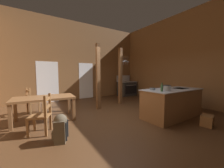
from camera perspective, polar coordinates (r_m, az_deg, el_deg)
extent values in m
cube|color=#4C301C|center=(4.50, 1.95, -14.83)|extent=(8.18, 8.20, 0.10)
cube|color=brown|center=(7.68, -14.31, 9.74)|extent=(8.18, 0.14, 4.30)
cube|color=brown|center=(7.12, 28.28, 9.75)|extent=(0.14, 8.20, 4.30)
cube|color=white|center=(7.24, -26.52, 0.81)|extent=(1.00, 0.01, 2.05)
cube|color=white|center=(7.72, -11.37, 1.41)|extent=(0.84, 0.01, 2.05)
cube|color=brown|center=(4.79, 24.98, -7.75)|extent=(2.11, 0.91, 0.92)
cube|color=#A8AAB2|center=(4.71, 25.18, -2.17)|extent=(2.17, 0.97, 0.02)
cube|color=black|center=(5.11, 27.99, -1.66)|extent=(0.52, 0.40, 0.00)
cube|color=black|center=(5.12, 20.67, -11.53)|extent=(2.00, 0.05, 0.10)
cube|color=#2D2D2D|center=(8.59, 6.60, -2.05)|extent=(1.14, 0.83, 0.90)
cube|color=black|center=(8.32, 8.39, -2.50)|extent=(0.93, 0.07, 0.52)
cylinder|color=#A8AAB2|center=(8.27, 8.53, -0.59)|extent=(0.82, 0.07, 0.02)
cube|color=#A8AAB2|center=(8.55, 6.63, 1.05)|extent=(1.19, 0.87, 0.03)
cube|color=#A8AAB2|center=(8.81, 5.06, 2.50)|extent=(1.14, 0.11, 0.40)
cylinder|color=black|center=(8.61, 8.53, 1.18)|extent=(0.21, 0.21, 0.01)
cylinder|color=black|center=(8.27, 6.08, 1.07)|extent=(0.21, 0.21, 0.01)
cylinder|color=black|center=(8.83, 7.15, 1.28)|extent=(0.21, 0.21, 0.01)
cylinder|color=black|center=(8.50, 4.71, 1.17)|extent=(0.21, 0.21, 0.01)
cylinder|color=black|center=(8.50, 10.09, 0.34)|extent=(0.05, 0.03, 0.04)
cylinder|color=black|center=(8.35, 9.04, 0.28)|extent=(0.05, 0.03, 0.04)
cylinder|color=black|center=(8.19, 7.95, 0.21)|extent=(0.05, 0.03, 0.04)
cylinder|color=black|center=(8.04, 6.82, 0.14)|extent=(0.05, 0.03, 0.04)
cube|color=brown|center=(6.19, 3.72, 3.48)|extent=(0.15, 0.15, 2.65)
cube|color=brown|center=(6.38, 5.29, 12.06)|extent=(0.59, 0.13, 0.06)
cylinder|color=#A8AAB2|center=(6.35, 5.04, 11.06)|extent=(0.01, 0.01, 0.23)
cylinder|color=#A8AAB2|center=(6.33, 5.04, 9.84)|extent=(0.24, 0.24, 0.04)
cylinder|color=#A8AAB2|center=(6.33, 5.03, 9.12)|extent=(0.02, 0.02, 0.14)
cylinder|color=#A8AAB2|center=(6.44, 5.92, 11.18)|extent=(0.01, 0.01, 0.18)
cylinder|color=#A8AAB2|center=(6.43, 5.91, 10.20)|extent=(0.21, 0.21, 0.04)
cylinder|color=#A8AAB2|center=(6.42, 5.90, 9.48)|extent=(0.02, 0.02, 0.14)
cylinder|color=#A8AAB2|center=(6.53, 6.76, 10.90)|extent=(0.01, 0.01, 0.22)
cylinder|color=#A8AAB2|center=(6.51, 6.75, 9.76)|extent=(0.20, 0.20, 0.04)
cylinder|color=#A8AAB2|center=(6.51, 6.75, 9.05)|extent=(0.02, 0.02, 0.14)
cube|color=brown|center=(5.25, -6.18, 3.25)|extent=(0.14, 0.14, 2.65)
cube|color=brown|center=(4.52, 36.59, -11.27)|extent=(0.41, 0.35, 0.04)
cube|color=brown|center=(4.41, 36.16, -13.67)|extent=(0.10, 0.28, 0.26)
cube|color=brown|center=(4.71, 36.80, -12.55)|extent=(0.10, 0.28, 0.26)
cube|color=brown|center=(4.56, 36.49, -13.05)|extent=(0.37, 0.34, 0.03)
cube|color=brown|center=(4.46, -27.72, -5.44)|extent=(1.75, 1.00, 0.06)
cube|color=brown|center=(4.97, -36.93, -9.21)|extent=(0.08, 0.08, 0.68)
cube|color=brown|center=(4.99, -18.45, -8.45)|extent=(0.08, 0.08, 0.68)
cube|color=brown|center=(4.22, -38.41, -11.63)|extent=(0.08, 0.08, 0.68)
cube|color=brown|center=(4.24, -16.50, -10.71)|extent=(0.08, 0.08, 0.68)
cube|color=brown|center=(3.64, -29.41, -12.25)|extent=(0.57, 0.57, 0.04)
cube|color=brown|center=(3.61, -33.24, -16.33)|extent=(0.06, 0.06, 0.41)
cube|color=brown|center=(3.94, -31.07, -14.46)|extent=(0.06, 0.06, 0.41)
cube|color=brown|center=(3.40, -27.37, -12.57)|extent=(0.06, 0.06, 0.95)
cube|color=brown|center=(3.75, -25.69, -10.91)|extent=(0.06, 0.06, 0.95)
cube|color=brown|center=(3.49, -26.71, -5.93)|extent=(0.17, 0.37, 0.07)
cube|color=brown|center=(3.53, -26.59, -8.97)|extent=(0.17, 0.37, 0.07)
cube|color=brown|center=(5.45, -30.98, -6.80)|extent=(0.54, 0.54, 0.04)
cube|color=brown|center=(5.73, -29.58, -8.51)|extent=(0.06, 0.06, 0.41)
cube|color=brown|center=(5.38, -28.33, -9.30)|extent=(0.06, 0.06, 0.41)
cube|color=brown|center=(5.58, -33.43, -6.19)|extent=(0.06, 0.06, 0.95)
cube|color=brown|center=(5.22, -32.43, -6.86)|extent=(0.06, 0.06, 0.95)
cube|color=brown|center=(5.34, -33.12, -2.66)|extent=(0.13, 0.38, 0.07)
cube|color=brown|center=(5.37, -33.03, -4.68)|extent=(0.13, 0.38, 0.07)
cube|color=#4C4233|center=(3.12, -21.77, -18.54)|extent=(0.32, 0.38, 0.48)
cube|color=#4C4233|center=(3.17, -24.18, -19.62)|extent=(0.14, 0.23, 0.17)
cylinder|color=black|center=(3.01, -19.64, -19.33)|extent=(0.05, 0.05, 0.38)
cylinder|color=black|center=(3.19, -19.12, -17.94)|extent=(0.05, 0.05, 0.38)
sphere|color=#4C4233|center=(3.04, -21.90, -14.71)|extent=(0.35, 0.35, 0.27)
cylinder|color=#A8AAB2|center=(4.20, 22.96, -1.65)|extent=(0.25, 0.25, 0.16)
cylinder|color=black|center=(4.20, 23.00, -0.52)|extent=(0.26, 0.26, 0.01)
cylinder|color=#A8AAB2|center=(4.09, 21.87, -1.23)|extent=(0.05, 0.02, 0.02)
cylinder|color=#A8AAB2|center=(4.32, 24.03, -1.00)|extent=(0.05, 0.02, 0.02)
cylinder|color=slate|center=(4.27, 17.48, -2.05)|extent=(0.18, 0.18, 0.06)
cylinder|color=black|center=(4.27, 17.49, -1.63)|extent=(0.14, 0.14, 0.00)
cylinder|color=#2D5638|center=(3.96, 21.19, -1.73)|extent=(0.07, 0.07, 0.19)
cylinder|color=#2D5638|center=(3.95, 21.24, 0.12)|extent=(0.03, 0.03, 0.07)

